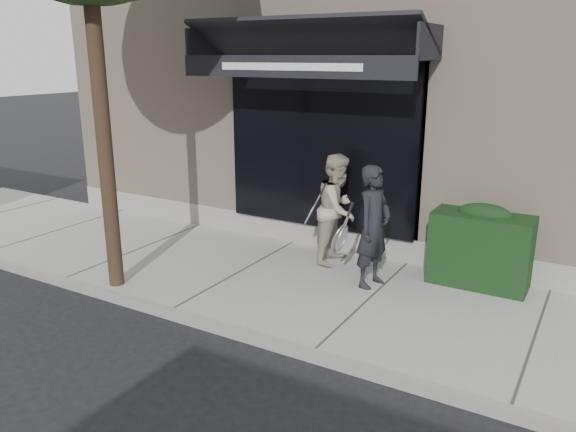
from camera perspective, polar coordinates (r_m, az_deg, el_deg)
The scene contains 7 objects.
ground at distance 7.48m, azimuth 8.19°, elevation -9.15°, with size 80.00×80.00×0.00m, color black.
sidewalk at distance 7.45m, azimuth 8.21°, elevation -8.73°, with size 20.00×3.00×0.12m, color gray.
curb at distance 6.19m, azimuth 2.55°, elevation -13.94°, with size 20.00×0.10×0.14m, color gray.
building_facade at distance 11.54m, azimuth 18.42°, elevation 13.13°, with size 14.30×8.04×5.64m.
hedge at distance 8.08m, azimuth 19.05°, elevation -2.93°, with size 1.30×0.70×1.14m.
pedestrian_front at distance 7.58m, azimuth 8.65°, elevation -1.10°, with size 0.72×0.85×1.66m.
pedestrian_back at distance 8.41m, azimuth 5.08°, elevation 0.73°, with size 0.75×0.86×1.66m.
Camera 1 is at (2.48, -6.31, 3.16)m, focal length 35.00 mm.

